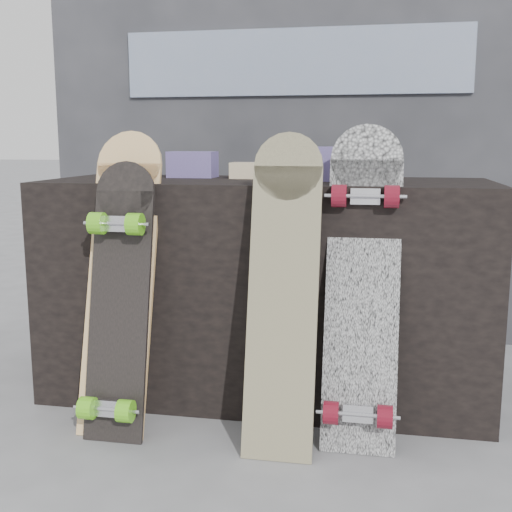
% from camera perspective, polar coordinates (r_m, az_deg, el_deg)
% --- Properties ---
extents(ground, '(60.00, 60.00, 0.00)m').
position_cam_1_polar(ground, '(2.07, -1.58, -16.82)').
color(ground, slate).
rests_on(ground, ground).
extents(vendor_table, '(1.60, 0.60, 0.80)m').
position_cam_1_polar(vendor_table, '(2.40, 0.92, -2.84)').
color(vendor_table, black).
rests_on(vendor_table, ground).
extents(booth, '(2.40, 0.22, 2.20)m').
position_cam_1_polar(booth, '(3.18, 3.63, 13.07)').
color(booth, '#2E2F33').
rests_on(booth, ground).
extents(merch_box_purple, '(0.18, 0.12, 0.10)m').
position_cam_1_polar(merch_box_purple, '(2.54, -5.65, 8.10)').
color(merch_box_purple, '#544083').
rests_on(merch_box_purple, vendor_table).
extents(merch_box_small, '(0.14, 0.14, 0.12)m').
position_cam_1_polar(merch_box_small, '(2.32, 6.97, 8.14)').
color(merch_box_small, '#544083').
rests_on(merch_box_small, vendor_table).
extents(merch_box_flat, '(0.22, 0.10, 0.06)m').
position_cam_1_polar(merch_box_flat, '(2.45, 0.37, 7.61)').
color(merch_box_flat, '#D1B78C').
rests_on(merch_box_flat, vendor_table).
extents(longboard_geisha, '(0.23, 0.30, 0.98)m').
position_cam_1_polar(longboard_geisha, '(2.16, -11.86, -1.36)').
color(longboard_geisha, beige).
rests_on(longboard_geisha, ground).
extents(longboard_celtic, '(0.21, 0.25, 0.97)m').
position_cam_1_polar(longboard_celtic, '(1.95, 2.46, -2.42)').
color(longboard_celtic, beige).
rests_on(longboard_celtic, ground).
extents(longboard_cascadia, '(0.23, 0.33, 1.00)m').
position_cam_1_polar(longboard_cascadia, '(2.01, 9.46, -2.26)').
color(longboard_cascadia, white).
rests_on(longboard_cascadia, ground).
extents(skateboard_dark, '(0.20, 0.28, 0.88)m').
position_cam_1_polar(skateboard_dark, '(2.09, -12.17, -3.65)').
color(skateboard_dark, black).
rests_on(skateboard_dark, ground).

